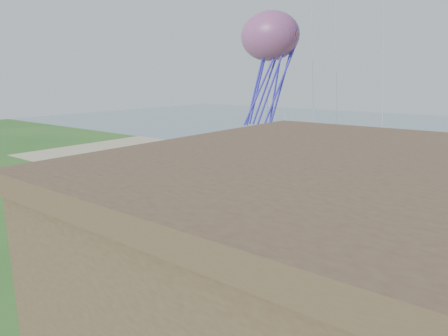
% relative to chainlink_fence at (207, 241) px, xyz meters
% --- Properties ---
extents(ground, '(160.00, 160.00, 0.00)m').
position_rel_chainlink_fence_xyz_m(ground, '(0.00, -6.00, -0.55)').
color(ground, '#266021').
rests_on(ground, ground).
extents(sand_beach, '(72.00, 20.00, 0.02)m').
position_rel_chainlink_fence_xyz_m(sand_beach, '(0.00, 16.00, -0.55)').
color(sand_beach, tan).
rests_on(sand_beach, ground).
extents(ocean, '(160.00, 68.00, 0.02)m').
position_rel_chainlink_fence_xyz_m(ocean, '(0.00, 60.00, -0.55)').
color(ocean, slate).
rests_on(ocean, ground).
extents(chainlink_fence, '(36.20, 0.20, 1.25)m').
position_rel_chainlink_fence_xyz_m(chainlink_fence, '(0.00, 0.00, 0.00)').
color(chainlink_fence, '#4B392A').
rests_on(chainlink_fence, ground).
extents(picnic_table, '(1.88, 1.49, 0.74)m').
position_rel_chainlink_fence_xyz_m(picnic_table, '(1.49, -1.00, -0.18)').
color(picnic_table, brown).
rests_on(picnic_table, ground).
extents(octopus_kite, '(4.21, 3.35, 7.73)m').
position_rel_chainlink_fence_xyz_m(octopus_kite, '(-1.09, 7.58, 8.96)').
color(octopus_kite, orange).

